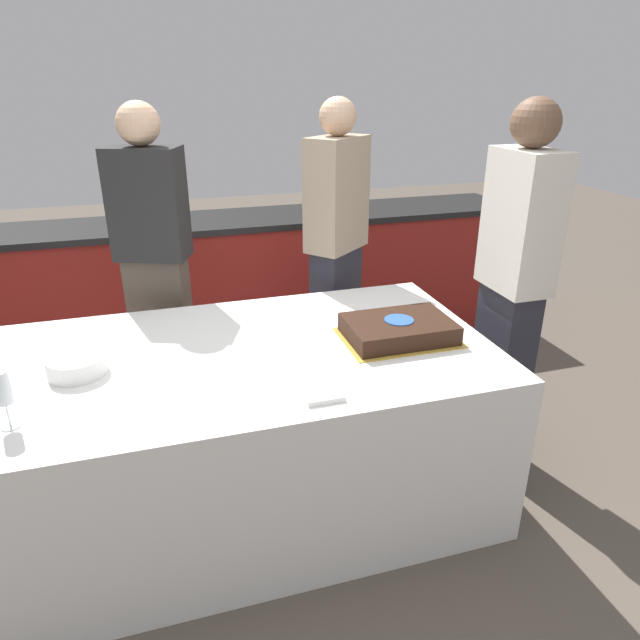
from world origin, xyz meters
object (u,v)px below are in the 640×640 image
at_px(cake, 398,329).
at_px(person_seated_right, 512,288).
at_px(plate_stack, 77,365).
at_px(wine_glass, 2,390).
at_px(person_cutting_cake, 336,254).
at_px(person_standing_back, 156,270).

bearing_deg(cake, person_seated_right, 5.97).
height_order(cake, plate_stack, cake).
bearing_deg(wine_glass, person_seated_right, 8.74).
relative_size(cake, wine_glass, 2.44).
bearing_deg(wine_glass, cake, 9.83).
xyz_separation_m(person_cutting_cake, person_standing_back, (-0.96, 0.00, 0.00)).
height_order(plate_stack, person_cutting_cake, person_cutting_cake).
xyz_separation_m(wine_glass, person_standing_back, (0.50, 1.10, -0.01)).
height_order(cake, person_seated_right, person_seated_right).
bearing_deg(person_cutting_cake, person_standing_back, -40.00).
bearing_deg(plate_stack, person_cutting_cake, 31.63).
bearing_deg(person_seated_right, cake, -84.03).
bearing_deg(plate_stack, wine_glass, -119.75).
distance_m(plate_stack, person_standing_back, 0.86).
distance_m(cake, plate_stack, 1.29).
xyz_separation_m(cake, person_cutting_cake, (0.00, 0.85, 0.09)).
bearing_deg(plate_stack, cake, -2.55).
bearing_deg(wine_glass, person_standing_back, 65.53).
xyz_separation_m(cake, person_seated_right, (0.58, 0.06, 0.11)).
bearing_deg(person_cutting_cake, plate_stack, -8.37).
xyz_separation_m(cake, wine_glass, (-1.46, -0.25, 0.09)).
distance_m(wine_glass, person_standing_back, 1.21).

